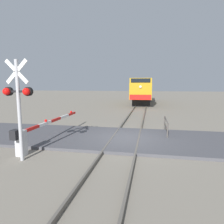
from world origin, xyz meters
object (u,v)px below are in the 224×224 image
object	(u,v)px
crossing_signal	(18,99)
crossing_gate	(34,133)
guard_railing	(166,125)
locomotive	(143,91)

from	to	relation	value
crossing_signal	crossing_gate	bearing A→B (deg)	103.03
crossing_signal	guard_railing	xyz separation A→B (m)	(5.93, 5.36, -1.84)
crossing_gate	crossing_signal	bearing A→B (deg)	-76.97
crossing_signal	guard_railing	distance (m)	8.20
locomotive	crossing_gate	world-z (taller)	locomotive
crossing_signal	crossing_gate	world-z (taller)	crossing_signal
crossing_gate	guard_railing	distance (m)	7.37
crossing_gate	guard_railing	bearing A→B (deg)	31.51
locomotive	crossing_gate	distance (m)	24.56
locomotive	guard_railing	bearing A→B (deg)	-83.73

